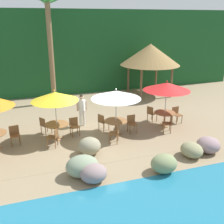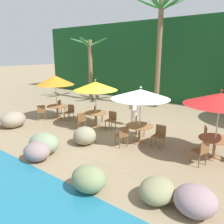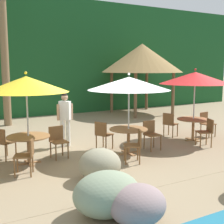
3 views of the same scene
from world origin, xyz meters
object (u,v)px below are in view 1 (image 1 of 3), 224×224
object	(u,v)px
chair_yellow_inland	(44,125)
chair_red_seaward	(176,114)
umbrella_yellow	(55,96)
dining_table_red	(165,115)
chair_yellow_left	(54,136)
umbrella_red	(167,86)
chair_yellow_seaward	(74,125)
chair_red_inland	(151,113)
chair_white_left	(116,132)
chair_red_left	(169,123)
chair_white_inland	(102,121)
palapa_hut	(150,55)
palm_tree_second	(49,29)
dining_table_yellow	(57,126)
dining_table_white	(116,123)
chair_orange_seaward	(15,134)
umbrella_white	(116,95)
chair_white_seaward	(132,122)
waiter_in_white	(82,108)

from	to	relation	value
chair_yellow_inland	chair_red_seaward	world-z (taller)	same
umbrella_yellow	dining_table_red	bearing A→B (deg)	-1.74
chair_yellow_left	dining_table_red	size ratio (longest dim) A/B	0.79
umbrella_red	dining_table_red	size ratio (longest dim) A/B	2.22
chair_yellow_seaward	chair_red_inland	bearing A→B (deg)	5.66
chair_white_left	chair_red_left	xyz separation A→B (m)	(2.88, 0.29, 0.00)
chair_white_inland	chair_white_left	distance (m)	1.53
chair_yellow_left	palapa_hut	world-z (taller)	palapa_hut
chair_yellow_inland	palm_tree_second	xyz separation A→B (m)	(1.09, 5.01, 4.25)
umbrella_yellow	chair_yellow_inland	distance (m)	1.77
dining_table_yellow	umbrella_red	distance (m)	5.76
chair_yellow_seaward	dining_table_white	xyz separation A→B (m)	(1.90, -0.64, 0.10)
chair_yellow_inland	chair_orange_seaward	bearing A→B (deg)	-152.43
chair_orange_seaward	chair_red_seaward	world-z (taller)	same
dining_table_white	palm_tree_second	world-z (taller)	palm_tree_second
umbrella_white	palapa_hut	xyz separation A→B (m)	(4.75, 6.18, 0.89)
dining_table_red	chair_red_seaward	xyz separation A→B (m)	(0.83, 0.20, -0.10)
chair_white_left	chair_red_seaward	size ratio (longest dim) A/B	1.00
chair_white_seaward	umbrella_red	world-z (taller)	umbrella_red
umbrella_yellow	dining_table_yellow	distance (m)	1.45
umbrella_red	chair_red_seaward	xyz separation A→B (m)	(0.83, 0.20, -1.61)
umbrella_yellow	dining_table_white	bearing A→B (deg)	-9.99
umbrella_yellow	waiter_in_white	xyz separation A→B (m)	(1.46, 1.19, -1.08)
chair_yellow_left	chair_white_inland	distance (m)	2.74
chair_white_inland	umbrella_red	bearing A→B (deg)	-7.09
umbrella_white	chair_red_inland	bearing A→B (deg)	23.90
palm_tree_second	umbrella_yellow	bearing A→B (deg)	-95.77
chair_white_inland	palm_tree_second	size ratio (longest dim) A/B	0.12
umbrella_yellow	palapa_hut	size ratio (longest dim) A/B	0.56
umbrella_white	chair_orange_seaward	bearing A→B (deg)	174.33
umbrella_white	chair_white_seaward	world-z (taller)	umbrella_white
chair_yellow_inland	chair_red_left	xyz separation A→B (m)	(5.84, -1.68, 0.00)
chair_white_left	chair_yellow_inland	bearing A→B (deg)	146.34
chair_yellow_seaward	palm_tree_second	distance (m)	6.98
chair_white_seaward	chair_white_left	bearing A→B (deg)	-142.56
chair_yellow_inland	umbrella_red	bearing A→B (deg)	-8.02
umbrella_white	chair_white_seaward	distance (m)	1.74
umbrella_white	dining_table_white	world-z (taller)	umbrella_white
dining_table_yellow	chair_yellow_left	size ratio (longest dim) A/B	1.26
palm_tree_second	waiter_in_white	distance (m)	5.94
chair_yellow_inland	chair_white_left	world-z (taller)	same
chair_yellow_seaward	umbrella_yellow	bearing A→B (deg)	-169.29
chair_red_left	palm_tree_second	distance (m)	9.24
dining_table_white	palapa_hut	bearing A→B (deg)	52.46
chair_yellow_left	chair_red_left	world-z (taller)	same
dining_table_white	chair_red_seaward	size ratio (longest dim) A/B	1.26
dining_table_white	waiter_in_white	bearing A→B (deg)	127.45
chair_red_inland	chair_red_left	size ratio (longest dim) A/B	1.00
chair_white_left	dining_table_red	world-z (taller)	chair_white_left
chair_yellow_inland	chair_white_seaward	bearing A→B (deg)	-14.91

